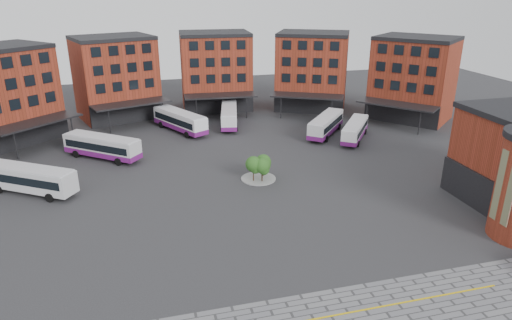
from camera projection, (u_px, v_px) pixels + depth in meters
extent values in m
plane|color=#28282B|center=(270.00, 227.00, 46.30)|extent=(160.00, 160.00, 0.00)
cube|color=gold|center=(348.00, 313.00, 34.14)|extent=(26.00, 0.15, 0.02)
cube|color=maroon|center=(5.00, 96.00, 69.59)|extent=(16.35, 16.13, 14.00)
cube|color=black|center=(29.00, 133.00, 68.92)|extent=(10.00, 9.07, 4.00)
cube|color=black|center=(21.00, 86.00, 66.22)|extent=(8.60, 7.77, 8.00)
cube|color=black|center=(36.00, 122.00, 67.00)|extent=(12.61, 11.97, 0.25)
cylinder|color=black|center=(16.00, 146.00, 63.25)|extent=(0.20, 0.20, 4.00)
cylinder|color=black|center=(72.00, 130.00, 70.35)|extent=(0.20, 0.20, 4.00)
cube|color=maroon|center=(116.00, 79.00, 82.01)|extent=(15.55, 13.69, 14.00)
cube|color=black|center=(128.00, 112.00, 80.05)|extent=(12.45, 4.71, 4.00)
cube|color=black|center=(111.00, 37.00, 79.37)|extent=(15.65, 13.97, 0.60)
cube|color=black|center=(124.00, 71.00, 77.30)|extent=(10.87, 3.87, 8.00)
cube|color=black|center=(131.00, 104.00, 77.51)|extent=(13.72, 8.39, 0.25)
cylinder|color=black|center=(109.00, 122.00, 74.48)|extent=(0.20, 0.20, 4.00)
cylinder|color=black|center=(162.00, 113.00, 79.19)|extent=(0.20, 0.20, 4.00)
cube|color=maroon|center=(216.00, 72.00, 88.63)|extent=(13.67, 10.88, 14.00)
cube|color=black|center=(219.00, 103.00, 85.99)|extent=(13.00, 1.41, 4.00)
cube|color=black|center=(214.00, 33.00, 85.99)|extent=(13.69, 11.18, 0.60)
cube|color=black|center=(218.00, 65.00, 83.21)|extent=(11.42, 0.95, 8.00)
cube|color=black|center=(220.00, 96.00, 83.12)|extent=(13.28, 5.30, 0.25)
cylinder|color=black|center=(196.00, 110.00, 81.40)|extent=(0.20, 0.20, 4.00)
cylinder|color=black|center=(247.00, 107.00, 82.98)|extent=(0.20, 0.20, 4.00)
cube|color=maroon|center=(312.00, 72.00, 88.41)|extent=(16.12, 14.81, 14.00)
cube|color=black|center=(308.00, 103.00, 85.79)|extent=(11.81, 6.35, 4.00)
cube|color=black|center=(314.00, 33.00, 85.77)|extent=(16.26, 15.08, 0.60)
cube|color=black|center=(310.00, 65.00, 83.01)|extent=(10.26, 5.33, 8.00)
cube|color=black|center=(307.00, 96.00, 82.93)|extent=(13.58, 9.82, 0.25)
cylinder|color=black|center=(281.00, 108.00, 82.91)|extent=(0.20, 0.20, 4.00)
cylinder|color=black|center=(331.00, 110.00, 81.11)|extent=(0.20, 0.20, 4.00)
cube|color=maroon|center=(413.00, 80.00, 81.37)|extent=(16.02, 16.39, 14.00)
cube|color=black|center=(400.00, 113.00, 79.49)|extent=(8.74, 10.28, 4.00)
cube|color=black|center=(418.00, 38.00, 78.74)|extent=(16.25, 16.58, 0.60)
cube|color=black|center=(405.00, 72.00, 76.73)|extent=(7.47, 8.86, 8.00)
cube|color=black|center=(397.00, 104.00, 76.97)|extent=(11.73, 12.79, 0.25)
cylinder|color=black|center=(366.00, 114.00, 78.77)|extent=(0.20, 0.20, 4.00)
cylinder|color=black|center=(420.00, 123.00, 73.88)|extent=(0.20, 0.20, 4.00)
cube|color=black|center=(479.00, 192.00, 49.22)|extent=(0.40, 12.00, 4.00)
cube|color=red|center=(505.00, 188.00, 41.88)|extent=(0.12, 2.20, 7.00)
cylinder|color=gray|center=(258.00, 179.00, 57.57)|extent=(4.40, 4.40, 0.12)
cylinder|color=#332114|center=(253.00, 175.00, 56.56)|extent=(0.14, 0.14, 1.67)
sphere|color=#22511B|center=(253.00, 164.00, 56.02)|extent=(1.98, 1.98, 1.98)
sphere|color=#22511B|center=(255.00, 168.00, 56.11)|extent=(1.38, 1.38, 1.38)
cylinder|color=#332114|center=(263.00, 171.00, 58.07)|extent=(0.14, 0.14, 1.41)
sphere|color=#22511B|center=(263.00, 162.00, 57.61)|extent=(2.00, 2.00, 2.00)
sphere|color=#22511B|center=(265.00, 166.00, 57.68)|extent=(1.40, 1.40, 1.40)
cylinder|color=#332114|center=(262.00, 176.00, 56.46)|extent=(0.14, 0.14, 1.54)
sphere|color=#22511B|center=(262.00, 166.00, 55.96)|extent=(1.93, 1.93, 1.93)
sphere|color=#22511B|center=(264.00, 170.00, 56.04)|extent=(1.35, 1.35, 1.35)
cube|color=silver|center=(30.00, 178.00, 53.10)|extent=(11.03, 8.46, 2.56)
cube|color=black|center=(30.00, 177.00, 53.04)|extent=(10.30, 8.01, 0.99)
cube|color=silver|center=(28.00, 168.00, 52.62)|extent=(10.59, 8.12, 0.13)
cylinder|color=black|center=(16.00, 181.00, 55.82)|extent=(1.04, 0.83, 1.04)
cylinder|color=black|center=(50.00, 198.00, 51.35)|extent=(1.04, 0.83, 1.04)
cylinder|color=black|center=(65.00, 189.00, 53.66)|extent=(1.04, 0.83, 1.04)
cube|color=silver|center=(102.00, 146.00, 63.74)|extent=(10.74, 9.32, 2.59)
cube|color=black|center=(102.00, 145.00, 63.68)|extent=(10.05, 8.78, 1.00)
cube|color=silver|center=(101.00, 137.00, 63.26)|extent=(10.31, 8.94, 0.13)
cube|color=black|center=(71.00, 139.00, 65.81)|extent=(1.49, 1.83, 1.16)
cube|color=#6D186F|center=(103.00, 152.00, 64.08)|extent=(10.79, 9.37, 0.74)
cylinder|color=black|center=(76.00, 154.00, 64.50)|extent=(1.02, 0.91, 1.06)
cylinder|color=black|center=(89.00, 148.00, 66.76)|extent=(1.02, 0.91, 1.06)
cylinder|color=black|center=(118.00, 162.00, 61.70)|extent=(1.02, 0.91, 1.06)
cylinder|color=black|center=(131.00, 156.00, 63.96)|extent=(1.02, 0.91, 1.06)
cube|color=white|center=(180.00, 120.00, 75.58)|extent=(8.02, 11.79, 2.66)
cube|color=black|center=(180.00, 119.00, 75.51)|extent=(7.62, 10.98, 1.03)
cube|color=silver|center=(179.00, 112.00, 75.08)|extent=(7.70, 11.32, 0.13)
cube|color=black|center=(161.00, 112.00, 79.49)|extent=(2.09, 1.19, 1.19)
cube|color=#6D186F|center=(180.00, 126.00, 75.92)|extent=(8.07, 11.84, 0.76)
cylinder|color=black|center=(161.00, 125.00, 77.82)|extent=(0.80, 1.11, 1.08)
cylinder|color=black|center=(175.00, 122.00, 79.54)|extent=(0.80, 1.11, 1.08)
cylinder|color=black|center=(187.00, 135.00, 72.61)|extent=(0.80, 1.11, 1.08)
cylinder|color=black|center=(201.00, 131.00, 74.33)|extent=(0.80, 1.11, 1.08)
cube|color=silver|center=(229.00, 115.00, 78.92)|extent=(4.86, 11.62, 2.52)
cube|color=black|center=(229.00, 114.00, 78.85)|extent=(4.73, 10.75, 0.98)
cube|color=silver|center=(229.00, 108.00, 78.45)|extent=(4.67, 11.16, 0.12)
cube|color=black|center=(229.00, 106.00, 84.02)|extent=(2.17, 0.57, 1.13)
cube|color=#6D186F|center=(229.00, 120.00, 79.25)|extent=(4.91, 11.67, 0.72)
cylinder|color=black|center=(222.00, 117.00, 82.71)|extent=(0.52, 1.07, 1.03)
cylinder|color=black|center=(236.00, 116.00, 82.83)|extent=(0.52, 1.07, 1.03)
cylinder|color=black|center=(221.00, 128.00, 75.96)|extent=(0.52, 1.07, 1.03)
cylinder|color=black|center=(237.00, 128.00, 76.08)|extent=(0.52, 1.07, 1.03)
cube|color=silver|center=(326.00, 124.00, 73.92)|extent=(9.20, 10.18, 2.49)
cube|color=black|center=(326.00, 123.00, 73.85)|extent=(8.66, 9.54, 0.97)
cube|color=silver|center=(326.00, 116.00, 73.45)|extent=(8.83, 9.77, 0.12)
cube|color=black|center=(336.00, 114.00, 78.46)|extent=(1.73, 1.49, 1.12)
cube|color=#6D186F|center=(326.00, 129.00, 74.24)|extent=(9.26, 10.24, 0.71)
cylinder|color=black|center=(325.00, 125.00, 77.91)|extent=(0.89, 0.97, 1.02)
cylinder|color=black|center=(339.00, 127.00, 76.88)|extent=(0.89, 0.97, 1.02)
cylinder|color=black|center=(311.00, 137.00, 71.88)|extent=(0.89, 0.97, 1.02)
cylinder|color=black|center=(326.00, 139.00, 70.86)|extent=(0.89, 0.97, 1.02)
cube|color=white|center=(355.00, 129.00, 71.59)|extent=(8.05, 9.72, 2.31)
cube|color=black|center=(355.00, 128.00, 71.53)|extent=(7.61, 9.09, 0.89)
cube|color=silver|center=(356.00, 122.00, 71.16)|extent=(7.73, 9.33, 0.11)
cube|color=black|center=(361.00, 120.00, 75.91)|extent=(1.68, 1.29, 1.04)
cube|color=#6D186F|center=(355.00, 134.00, 71.89)|extent=(8.11, 9.78, 0.66)
cylinder|color=black|center=(351.00, 130.00, 75.30)|extent=(0.79, 0.92, 0.94)
cylinder|color=black|center=(365.00, 132.00, 74.49)|extent=(0.79, 0.92, 0.94)
cylinder|color=black|center=(343.00, 142.00, 69.56)|extent=(0.79, 0.92, 0.94)
cylinder|color=black|center=(358.00, 144.00, 68.75)|extent=(0.79, 0.92, 0.94)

